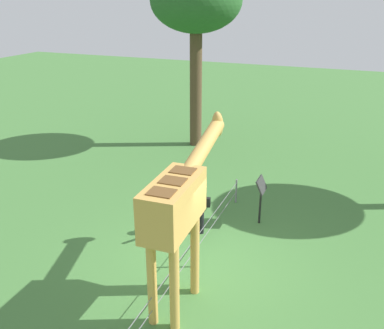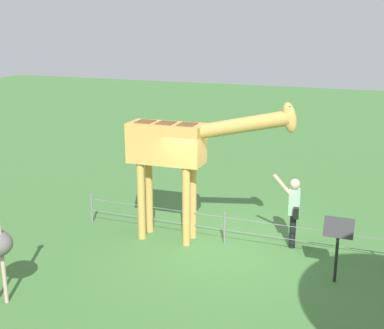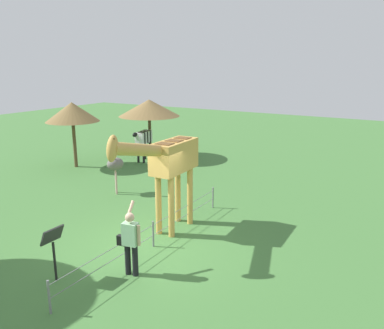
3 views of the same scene
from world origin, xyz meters
name	(u,v)px [view 2 (image 2 of 3)]	position (x,y,z in m)	size (l,w,h in m)	color
ground_plane	(223,245)	(0.00, 0.00, 0.00)	(60.00, 60.00, 0.00)	#427538
giraffe	(179,149)	(-1.04, -0.09, 2.17)	(3.78, 0.76, 3.36)	gold
visitor	(294,208)	(1.46, 0.50, 0.90)	(0.63, 0.57, 1.72)	black
info_sign	(338,236)	(2.56, -0.87, 0.95)	(0.56, 0.21, 1.32)	black
wire_fence	(225,227)	(0.00, 0.07, 0.40)	(7.05, 0.05, 0.75)	slate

